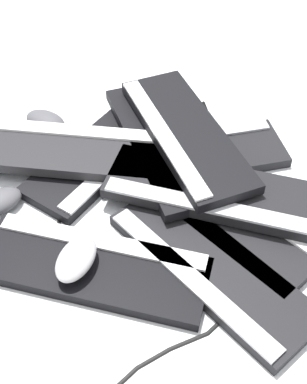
# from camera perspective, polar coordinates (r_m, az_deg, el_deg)

# --- Properties ---
(ground_plane) EXTENTS (3.20, 3.20, 0.00)m
(ground_plane) POSITION_cam_1_polar(r_m,az_deg,el_deg) (1.16, -2.19, -0.80)
(ground_plane) COLOR silver
(keyboard_0) EXTENTS (0.41, 0.42, 0.03)m
(keyboard_0) POSITION_cam_1_polar(r_m,az_deg,el_deg) (1.12, 7.27, -2.31)
(keyboard_0) COLOR black
(keyboard_0) RESTS_ON ground
(keyboard_1) EXTENTS (0.46, 0.25, 0.03)m
(keyboard_1) POSITION_cam_1_polar(r_m,az_deg,el_deg) (1.24, 3.87, 3.91)
(keyboard_1) COLOR black
(keyboard_1) RESTS_ON ground
(keyboard_2) EXTENTS (0.37, 0.45, 0.03)m
(keyboard_2) POSITION_cam_1_polar(r_m,az_deg,el_deg) (1.26, -5.02, 4.46)
(keyboard_2) COLOR black
(keyboard_2) RESTS_ON ground
(keyboard_3) EXTENTS (0.46, 0.25, 0.03)m
(keyboard_3) POSITION_cam_1_polar(r_m,az_deg,el_deg) (1.04, -6.40, -7.97)
(keyboard_3) COLOR black
(keyboard_3) RESTS_ON ground
(keyboard_4) EXTENTS (0.40, 0.43, 0.03)m
(keyboard_4) POSITION_cam_1_polar(r_m,az_deg,el_deg) (1.04, 6.07, -7.93)
(keyboard_4) COLOR black
(keyboard_4) RESTS_ON ground
(keyboard_5) EXTENTS (0.46, 0.27, 0.03)m
(keyboard_5) POSITION_cam_1_polar(r_m,az_deg,el_deg) (1.12, 6.12, 0.07)
(keyboard_5) COLOR black
(keyboard_5) RESTS_ON keyboard_0
(keyboard_6) EXTENTS (0.45, 0.20, 0.03)m
(keyboard_6) POSITION_cam_1_polar(r_m,az_deg,el_deg) (1.23, -9.20, 4.43)
(keyboard_6) COLOR #232326
(keyboard_6) RESTS_ON keyboard_2
(keyboard_7) EXTENTS (0.29, 0.46, 0.03)m
(keyboard_7) POSITION_cam_1_polar(r_m,az_deg,el_deg) (1.23, 1.18, 5.33)
(keyboard_7) COLOR black
(keyboard_7) RESTS_ON keyboard_1
(keyboard_8) EXTENTS (0.31, 0.46, 0.03)m
(keyboard_8) POSITION_cam_1_polar(r_m,az_deg,el_deg) (1.21, 3.38, 6.25)
(keyboard_8) COLOR black
(keyboard_8) RESTS_ON keyboard_7
(mouse_1) EXTENTS (0.10, 0.13, 0.04)m
(mouse_1) POSITION_cam_1_polar(r_m,az_deg,el_deg) (1.01, -8.26, -7.05)
(mouse_1) COLOR #B7B7BC
(mouse_1) RESTS_ON keyboard_3
(mouse_5) EXTENTS (0.13, 0.11, 0.04)m
(mouse_5) POSITION_cam_1_polar(r_m,az_deg,el_deg) (1.35, -11.43, 7.41)
(mouse_5) COLOR #4C4C51
(mouse_5) RESTS_ON ground
(cable_1) EXTENTS (0.35, 0.53, 0.01)m
(cable_1) POSITION_cam_1_polar(r_m,az_deg,el_deg) (1.23, -2.23, 2.79)
(cable_1) COLOR black
(cable_1) RESTS_ON ground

